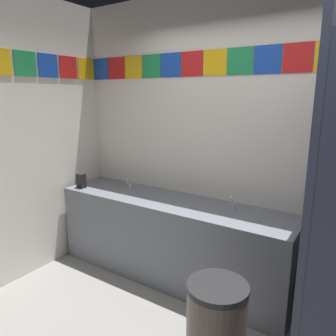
{
  "coord_description": "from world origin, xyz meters",
  "views": [
    {
      "loc": [
        0.84,
        -1.4,
        1.85
      ],
      "look_at": [
        -0.61,
        0.81,
        1.23
      ],
      "focal_mm": 34.03,
      "sensor_mm": 36.0,
      "label": 1
    }
  ],
  "objects": [
    {
      "name": "wall_back",
      "position": [
        0.0,
        1.45,
        1.41
      ],
      "size": [
        4.11,
        0.09,
        2.8
      ],
      "color": "silver",
      "rests_on": "ground_plane"
    },
    {
      "name": "soap_dispenser",
      "position": [
        -1.85,
        0.93,
        0.91
      ],
      "size": [
        0.09,
        0.09,
        0.16
      ],
      "color": "black",
      "rests_on": "vanity_counter"
    },
    {
      "name": "trash_bin",
      "position": [
        0.12,
        0.27,
        0.34
      ],
      "size": [
        0.4,
        0.4,
        0.67
      ],
      "color": "brown",
      "rests_on": "ground_plane"
    },
    {
      "name": "faucet_left",
      "position": [
        -1.39,
        1.2,
        0.88
      ],
      "size": [
        0.04,
        0.1,
        0.14
      ],
      "color": "silver",
      "rests_on": "vanity_counter"
    },
    {
      "name": "vanity_counter",
      "position": [
        -0.78,
        1.11,
        0.42
      ],
      "size": [
        2.45,
        0.59,
        0.83
      ],
      "color": "slate",
      "rests_on": "ground_plane"
    },
    {
      "name": "faucet_right",
      "position": [
        -0.17,
        1.2,
        0.88
      ],
      "size": [
        0.04,
        0.1,
        0.14
      ],
      "color": "silver",
      "rests_on": "vanity_counter"
    }
  ]
}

